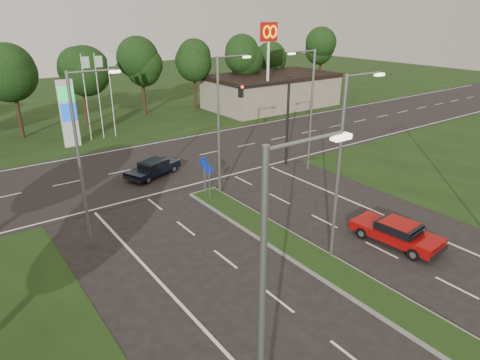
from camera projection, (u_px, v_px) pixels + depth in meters
ground at (433, 333)px, 16.33m from camera, size 160.00×160.00×0.00m
verge_far at (56, 103)px, 57.74m from camera, size 160.00×50.00×0.02m
cross_road at (157, 164)px, 34.40m from camera, size 160.00×12.00×0.02m
median_kerb at (351, 282)px, 19.32m from camera, size 2.00×26.00×0.12m
commercial_building at (272, 91)px, 54.72m from camera, size 16.00×9.00×4.00m
streetlight_median_near at (342, 161)px, 19.53m from camera, size 2.53×0.22×9.00m
streetlight_median_far at (221, 120)px, 27.06m from camera, size 2.53×0.22×9.00m
streetlight_left_near at (269, 305)px, 9.93m from camera, size 2.53×0.22×9.00m
streetlight_left_far at (83, 154)px, 20.47m from camera, size 2.53×0.22×9.00m
streetlight_right_far at (310, 105)px, 31.32m from camera, size 2.53×0.22×9.00m
traffic_signal at (275, 109)px, 32.10m from camera, size 5.10×0.42×7.00m
median_signs at (206, 171)px, 28.05m from camera, size 1.16×1.76×2.38m
gas_pylon at (71, 111)px, 37.97m from camera, size 5.80×1.26×8.00m
mcdonalds_sign at (269, 45)px, 47.31m from camera, size 2.20×0.47×10.40m
treeline_far at (85, 60)px, 43.95m from camera, size 6.00×6.00×9.90m
red_sedan at (397, 232)px, 22.40m from camera, size 2.34×4.75×1.26m
navy_sedan at (153, 168)px, 31.75m from camera, size 4.60×3.16×1.17m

